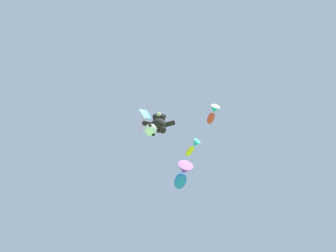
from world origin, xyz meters
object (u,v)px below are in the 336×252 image
object	(u,v)px
fish_kite_cobalt	(182,175)
diamond_kite	(145,115)
teddy_bear_kite	(159,123)
fish_kite_crimson	(213,114)
soccer_ball_kite	(151,130)
fish_kite_goldfin	(193,147)

from	to	relation	value
fish_kite_cobalt	diamond_kite	bearing A→B (deg)	-121.14
teddy_bear_kite	diamond_kite	size ratio (longest dim) A/B	0.73
fish_kite_crimson	teddy_bear_kite	bearing A→B (deg)	-178.19
teddy_bear_kite	soccer_ball_kite	world-z (taller)	teddy_bear_kite
diamond_kite	fish_kite_goldfin	bearing A→B (deg)	29.60
soccer_ball_kite	diamond_kite	distance (m)	3.73
soccer_ball_kite	fish_kite_crimson	size ratio (longest dim) A/B	0.54
fish_kite_crimson	fish_kite_goldfin	xyz separation A→B (m)	(-1.31, 2.41, -0.50)
fish_kite_cobalt	diamond_kite	distance (m)	5.39
soccer_ball_kite	fish_kite_cobalt	xyz separation A→B (m)	(1.99, 5.33, 2.09)
teddy_bear_kite	fish_kite_cobalt	distance (m)	5.34
fish_kite_goldfin	diamond_kite	world-z (taller)	diamond_kite
soccer_ball_kite	fish_kite_goldfin	bearing A→B (deg)	46.32
soccer_ball_kite	diamond_kite	world-z (taller)	diamond_kite
fish_kite_crimson	fish_kite_cobalt	bearing A→B (deg)	112.22
teddy_bear_kite	fish_kite_goldfin	bearing A→B (deg)	47.72
fish_kite_goldfin	fish_kite_cobalt	size ratio (longest dim) A/B	0.59
teddy_bear_kite	fish_kite_cobalt	bearing A→B (deg)	72.46
soccer_ball_kite	fish_kite_goldfin	size ratio (longest dim) A/B	0.52
fish_kite_cobalt	soccer_ball_kite	bearing A→B (deg)	-110.44
fish_kite_cobalt	fish_kite_crimson	bearing A→B (deg)	-67.78
fish_kite_cobalt	diamond_kite	xyz separation A→B (m)	(-2.68, -4.44, 1.47)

